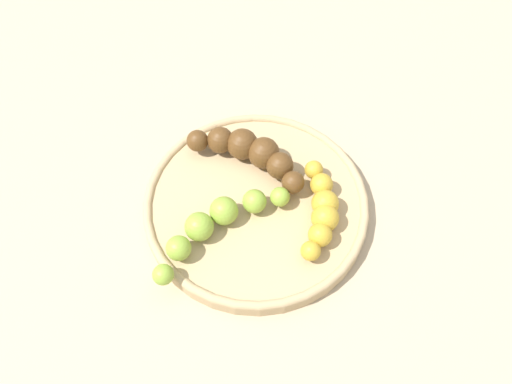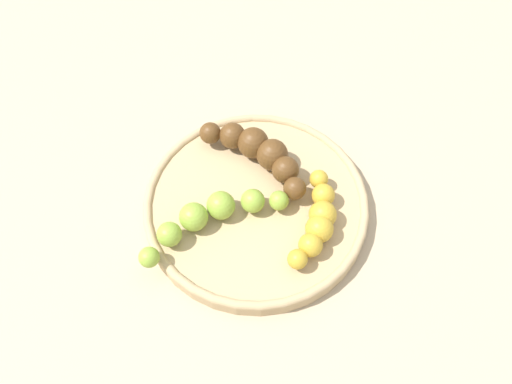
# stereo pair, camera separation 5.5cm
# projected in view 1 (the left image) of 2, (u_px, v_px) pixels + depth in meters

# --- Properties ---
(ground_plane) EXTENTS (2.40, 2.40, 0.00)m
(ground_plane) POSITION_uv_depth(u_px,v_px,m) (256.00, 209.00, 0.58)
(ground_plane) COLOR tan
(fruit_bowl) EXTENTS (0.26, 0.26, 0.02)m
(fruit_bowl) POSITION_uv_depth(u_px,v_px,m) (256.00, 204.00, 0.57)
(fruit_bowl) COLOR tan
(fruit_bowl) RESTS_ON ground_plane
(banana_overripe) EXTENTS (0.08, 0.14, 0.04)m
(banana_overripe) POSITION_uv_depth(u_px,v_px,m) (250.00, 152.00, 0.58)
(banana_overripe) COLOR #593819
(banana_overripe) RESTS_ON fruit_bowl
(banana_green) EXTENTS (0.13, 0.13, 0.03)m
(banana_green) POSITION_uv_depth(u_px,v_px,m) (215.00, 223.00, 0.53)
(banana_green) COLOR #8CAD38
(banana_green) RESTS_ON fruit_bowl
(banana_spotted) EXTENTS (0.12, 0.04, 0.03)m
(banana_spotted) POSITION_uv_depth(u_px,v_px,m) (322.00, 209.00, 0.54)
(banana_spotted) COLOR gold
(banana_spotted) RESTS_ON fruit_bowl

